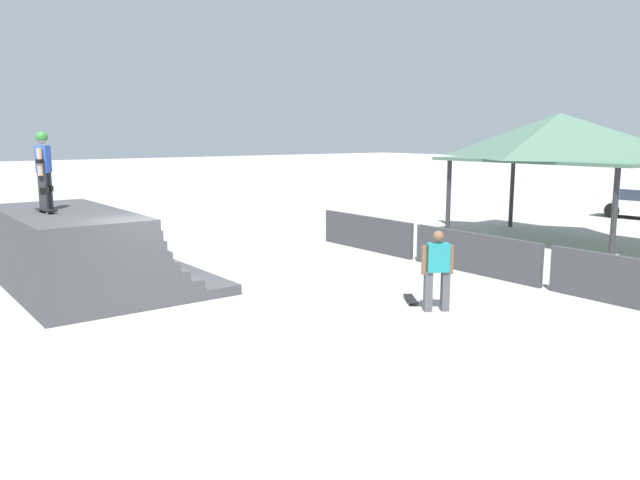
{
  "coord_description": "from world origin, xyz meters",
  "views": [
    {
      "loc": [
        11.61,
        -5.05,
        3.54
      ],
      "look_at": [
        -0.25,
        3.91,
        1.01
      ],
      "focal_mm": 35.0,
      "sensor_mm": 36.0,
      "label": 1
    }
  ],
  "objects_px": {
    "skater_on_deck": "(44,165)",
    "skateboard_on_deck": "(47,210)",
    "bystander_walking": "(437,267)",
    "skateboard_on_ground": "(411,299)"
  },
  "relations": [
    {
      "from": "skater_on_deck",
      "to": "bystander_walking",
      "type": "xyz_separation_m",
      "value": [
        6.52,
        5.75,
        -1.94
      ]
    },
    {
      "from": "bystander_walking",
      "to": "skateboard_on_ground",
      "type": "distance_m",
      "value": 1.17
    },
    {
      "from": "skater_on_deck",
      "to": "skateboard_on_deck",
      "type": "relative_size",
      "value": 2.07
    },
    {
      "from": "skateboard_on_deck",
      "to": "skateboard_on_ground",
      "type": "xyz_separation_m",
      "value": [
        5.28,
        5.95,
        -1.84
      ]
    },
    {
      "from": "skateboard_on_deck",
      "to": "skateboard_on_ground",
      "type": "distance_m",
      "value": 8.16
    },
    {
      "from": "skater_on_deck",
      "to": "skateboard_on_ground",
      "type": "relative_size",
      "value": 2.22
    },
    {
      "from": "skateboard_on_deck",
      "to": "bystander_walking",
      "type": "xyz_separation_m",
      "value": [
        6.07,
        5.86,
        -0.98
      ]
    },
    {
      "from": "skateboard_on_deck",
      "to": "skateboard_on_ground",
      "type": "height_order",
      "value": "skateboard_on_deck"
    },
    {
      "from": "bystander_walking",
      "to": "skateboard_on_ground",
      "type": "xyz_separation_m",
      "value": [
        -0.79,
        0.08,
        -0.86
      ]
    },
    {
      "from": "skateboard_on_deck",
      "to": "skateboard_on_ground",
      "type": "bearing_deg",
      "value": 41.5
    }
  ]
}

